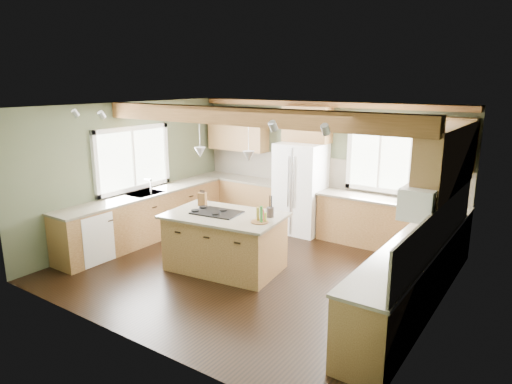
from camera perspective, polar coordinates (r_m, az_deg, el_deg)
The scene contains 37 objects.
floor at distance 7.50m, azimuth -0.54°, elevation -9.66°, with size 5.60×5.60×0.00m, color black.
ceiling at distance 6.89m, azimuth -0.59°, elevation 10.59°, with size 5.60×5.60×0.00m, color silver.
wall_back at distance 9.20m, azimuth 8.43°, elevation 3.08°, with size 5.60×5.60×0.00m, color #4B553C.
wall_left at distance 8.95m, azimuth -15.41°, elevation 2.44°, with size 5.00×5.00×0.00m, color #4B553C.
wall_right at distance 5.99m, azimuth 21.98°, elevation -3.56°, with size 5.00×5.00×0.00m, color #4B553C.
ceiling_beam at distance 6.74m, azimuth -1.59°, elevation 9.41°, with size 5.55×0.26×0.26m, color #563718.
soffit_trim at distance 8.96m, azimuth 8.42°, elevation 10.80°, with size 5.55×0.20×0.10m, color #563718.
backsplash_back at distance 9.20m, azimuth 8.36°, elevation 2.52°, with size 5.58×0.03×0.58m, color brown.
backsplash_right at distance 6.07m, azimuth 21.88°, elevation -4.24°, with size 0.03×3.70×0.58m, color brown.
base_cab_back_left at distance 10.04m, azimuth -1.71°, elevation -0.90°, with size 2.02×0.60×0.88m, color brown.
counter_back_left at distance 9.93m, azimuth -1.73°, elevation 1.67°, with size 2.06×0.64×0.04m, color #4D4638.
base_cab_back_right at distance 8.60m, azimuth 16.28°, elevation -4.00°, with size 2.62×0.60×0.88m, color brown.
counter_back_right at distance 8.47m, azimuth 16.49°, elevation -1.04°, with size 2.66×0.64×0.04m, color #4D4638.
base_cab_left at distance 8.97m, azimuth -13.58°, elevation -3.09°, with size 0.60×3.70×0.88m, color brown.
counter_left at distance 8.85m, azimuth -13.74°, elevation -0.24°, with size 0.64×3.74×0.04m, color #4D4638.
base_cab_right at distance 6.39m, azimuth 18.73°, elevation -10.43°, with size 0.60×3.70×0.88m, color brown.
counter_right at distance 6.22m, azimuth 19.06°, elevation -6.56°, with size 0.64×3.74×0.04m, color #4D4638.
upper_cab_back_left at distance 9.99m, azimuth -2.28°, elevation 7.83°, with size 1.40×0.35×0.90m, color brown.
upper_cab_over_fridge at distance 9.06m, azimuth 6.40°, elevation 8.42°, with size 0.96×0.35×0.70m, color brown.
upper_cab_right at distance 6.75m, azimuth 22.76°, elevation 3.90°, with size 0.35×2.20×0.90m, color brown.
upper_cab_back_corner at distance 8.19m, azimuth 22.66°, elevation 5.48°, with size 0.90×0.35×0.90m, color brown.
window_left at distance 8.93m, azimuth -15.19°, elevation 4.06°, with size 0.04×1.60×1.05m, color white.
window_back at distance 8.70m, azimuth 15.24°, elevation 3.81°, with size 1.10×0.04×1.00m, color white.
sink at distance 8.85m, azimuth -13.74°, elevation -0.21°, with size 0.50×0.65×0.03m, color #262628.
faucet at distance 8.68m, azimuth -13.00°, elevation 0.56°, with size 0.02×0.02×0.28m, color #B2B2B7.
dishwasher at distance 8.20m, azimuth -20.27°, elevation -5.25°, with size 0.60×0.60×0.84m, color white.
oven at distance 5.28m, azimuth 14.53°, elevation -15.61°, with size 0.60×0.72×0.84m, color white.
microwave at distance 5.93m, azimuth 20.03°, elevation -1.06°, with size 0.40×0.70×0.38m, color white.
pendant_left at distance 7.27m, azimuth -7.01°, elevation 4.94°, with size 0.18×0.18×0.16m, color #B2B2B7.
pendant_right at distance 6.82m, azimuth -0.95°, elevation 4.48°, with size 0.18×0.18×0.16m, color #B2B2B7.
refrigerator at distance 9.09m, azimuth 5.58°, elevation 0.46°, with size 0.90×0.74×1.80m, color white.
island at distance 7.40m, azimuth -3.88°, elevation -6.36°, with size 1.73×1.06×0.88m, color brown.
island_top at distance 7.25m, azimuth -3.94°, elevation -2.94°, with size 1.85×1.17×0.04m, color #4D4638.
cooktop at distance 7.32m, azimuth -4.91°, elevation -2.57°, with size 0.75×0.50×0.02m, color black.
knife_block at distance 7.77m, azimuth -6.72°, elevation -0.89°, with size 0.13×0.10×0.22m, color brown.
utensil_crock at distance 7.07m, azimuth 1.78°, elevation -2.53°, with size 0.12×0.12×0.16m, color #3C3630.
bottle_tray at distance 6.79m, azimuth 0.45°, elevation -2.82°, with size 0.27×0.27×0.25m, color brown, non-canonical shape.
Camera 1 is at (3.95, -5.63, 2.98)m, focal length 32.00 mm.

